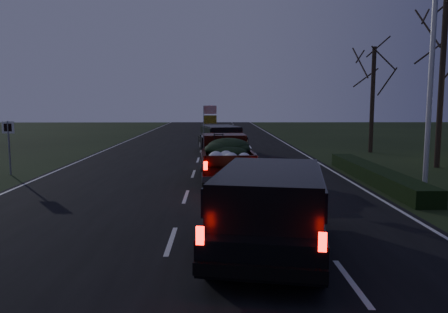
# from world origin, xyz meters

# --- Properties ---
(ground) EXTENTS (120.00, 120.00, 0.00)m
(ground) POSITION_xyz_m (0.00, 0.00, 0.00)
(ground) COLOR black
(ground) RESTS_ON ground
(road_asphalt) EXTENTS (14.00, 120.00, 0.02)m
(road_asphalt) POSITION_xyz_m (0.00, 0.00, 0.01)
(road_asphalt) COLOR black
(road_asphalt) RESTS_ON ground
(hedge_row) EXTENTS (1.00, 10.00, 0.60)m
(hedge_row) POSITION_xyz_m (7.80, 3.00, 0.30)
(hedge_row) COLOR black
(hedge_row) RESTS_ON ground
(light_pole) EXTENTS (0.50, 0.90, 9.16)m
(light_pole) POSITION_xyz_m (9.50, 2.00, 5.48)
(light_pole) COLOR silver
(light_pole) RESTS_ON ground
(route_sign) EXTENTS (0.55, 0.08, 2.50)m
(route_sign) POSITION_xyz_m (-8.50, 5.00, 1.66)
(route_sign) COLOR gray
(route_sign) RESTS_ON ground
(bare_tree_mid) EXTENTS (3.60, 3.60, 8.50)m
(bare_tree_mid) POSITION_xyz_m (12.50, 7.00, 6.35)
(bare_tree_mid) COLOR black
(bare_tree_mid) RESTS_ON ground
(bare_tree_far) EXTENTS (3.60, 3.60, 7.00)m
(bare_tree_far) POSITION_xyz_m (11.50, 14.00, 5.23)
(bare_tree_far) COLOR black
(bare_tree_far) RESTS_ON ground
(pickup_truck) EXTENTS (2.37, 5.56, 2.86)m
(pickup_truck) POSITION_xyz_m (1.48, 3.78, 1.07)
(pickup_truck) COLOR #330B07
(pickup_truck) RESTS_ON ground
(lead_suv) EXTENTS (3.12, 5.41, 1.46)m
(lead_suv) POSITION_xyz_m (1.32, 14.00, 1.10)
(lead_suv) COLOR black
(lead_suv) RESTS_ON ground
(rear_suv) EXTENTS (3.19, 5.67, 1.54)m
(rear_suv) POSITION_xyz_m (2.28, -5.84, 1.16)
(rear_suv) COLOR black
(rear_suv) RESTS_ON ground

